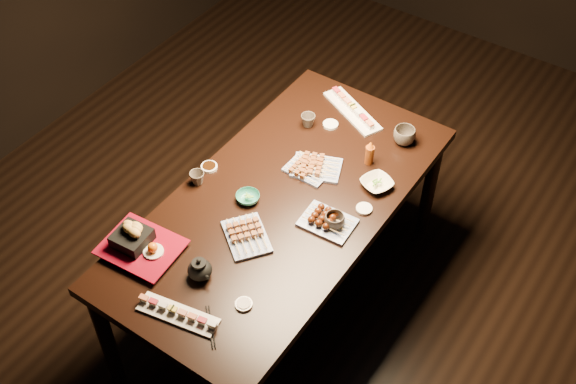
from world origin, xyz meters
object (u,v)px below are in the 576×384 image
(yakitori_plate_right, at_px, (246,234))
(tempura_tray, at_px, (140,241))
(teapot, at_px, (200,268))
(teacup_far_left, at_px, (308,121))
(edamame_bowl_green, at_px, (248,198))
(teacup_near_left, at_px, (197,178))
(condiment_bottle, at_px, (370,152))
(sushi_platter_near, at_px, (178,312))
(yakitori_plate_center, at_px, (308,167))
(edamame_bowl_cream, at_px, (377,184))
(teacup_far_right, at_px, (404,136))
(teacup_mid_right, at_px, (334,221))
(sushi_platter_far, at_px, (353,108))
(yakitori_plate_left, at_px, (317,165))
(dining_table, at_px, (282,253))

(yakitori_plate_right, distance_m, tempura_tray, 0.45)
(teapot, bearing_deg, teacup_far_left, 116.05)
(edamame_bowl_green, height_order, teacup_near_left, teacup_near_left)
(yakitori_plate_right, bearing_deg, edamame_bowl_green, 161.87)
(condiment_bottle, bearing_deg, sushi_platter_near, -98.88)
(yakitori_plate_center, height_order, teacup_far_left, teacup_far_left)
(sushi_platter_near, distance_m, yakitori_plate_center, 0.98)
(edamame_bowl_green, relative_size, condiment_bottle, 0.82)
(tempura_tray, xyz_separation_m, teacup_far_left, (0.14, 1.08, -0.03))
(edamame_bowl_cream, bearing_deg, teapot, -111.82)
(sushi_platter_near, xyz_separation_m, yakitori_plate_right, (-0.02, 0.48, 0.01))
(yakitori_plate_right, distance_m, teacup_far_right, 0.97)
(yakitori_plate_center, bearing_deg, teacup_mid_right, -37.06)
(sushi_platter_far, distance_m, condiment_bottle, 0.38)
(tempura_tray, relative_size, teacup_near_left, 4.68)
(edamame_bowl_green, bearing_deg, edamame_bowl_cream, 42.97)
(tempura_tray, bearing_deg, teacup_far_left, 77.69)
(sushi_platter_near, bearing_deg, yakitori_plate_left, 78.99)
(yakitori_plate_left, bearing_deg, tempura_tray, -134.59)
(teacup_far_left, bearing_deg, yakitori_plate_center, -56.54)
(teacup_far_left, bearing_deg, condiment_bottle, -8.46)
(yakitori_plate_right, distance_m, condiment_bottle, 0.74)
(teacup_far_left, distance_m, condiment_bottle, 0.39)
(yakitori_plate_left, relative_size, teapot, 1.88)
(yakitori_plate_left, bearing_deg, edamame_bowl_cream, -10.04)
(teacup_far_right, bearing_deg, sushi_platter_far, 170.37)
(yakitori_plate_left, bearing_deg, teacup_mid_right, -66.90)
(yakitori_plate_center, xyz_separation_m, teacup_mid_right, (0.29, -0.23, 0.01))
(teacup_mid_right, relative_size, teapot, 0.74)
(yakitori_plate_center, distance_m, yakitori_plate_left, 0.04)
(sushi_platter_far, bearing_deg, sushi_platter_near, 118.15)
(teapot, bearing_deg, sushi_platter_far, 108.73)
(yakitori_plate_center, bearing_deg, yakitori_plate_right, -87.95)
(teacup_near_left, height_order, condiment_bottle, condiment_bottle)
(sushi_platter_near, height_order, teacup_far_left, teacup_far_left)
(yakitori_plate_center, bearing_deg, dining_table, -86.24)
(sushi_platter_near, xyz_separation_m, tempura_tray, (-0.35, 0.17, 0.04))
(dining_table, relative_size, edamame_bowl_cream, 12.88)
(dining_table, bearing_deg, yakitori_plate_right, -76.20)
(edamame_bowl_cream, relative_size, teapot, 1.14)
(yakitori_plate_center, bearing_deg, condiment_bottle, 46.81)
(sushi_platter_near, bearing_deg, edamame_bowl_cream, 63.71)
(teacup_near_left, xyz_separation_m, teacup_mid_right, (0.67, 0.13, 0.00))
(dining_table, height_order, tempura_tray, tempura_tray)
(teacup_far_right, distance_m, condiment_bottle, 0.23)
(dining_table, xyz_separation_m, tempura_tray, (-0.33, -0.58, 0.44))
(sushi_platter_near, bearing_deg, yakitori_plate_center, 80.52)
(edamame_bowl_green, bearing_deg, yakitori_plate_left, 66.97)
(yakitori_plate_left, height_order, tempura_tray, tempura_tray)
(yakitori_plate_right, relative_size, edamame_bowl_green, 2.14)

